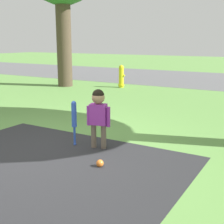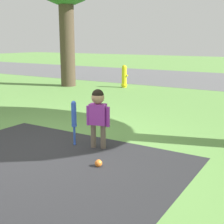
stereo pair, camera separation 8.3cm
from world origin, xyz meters
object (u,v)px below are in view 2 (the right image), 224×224
at_px(child, 98,110).
at_px(sports_ball, 98,163).
at_px(fire_hydrant, 124,77).
at_px(baseball_bat, 74,117).

xyz_separation_m(child, sports_ball, (0.41, -0.61, -0.54)).
bearing_deg(child, sports_ball, -70.06).
distance_m(sports_ball, fire_hydrant, 7.09).
xyz_separation_m(child, baseball_bat, (-0.39, -0.08, -0.13)).
distance_m(child, fire_hydrant, 6.36).
distance_m(child, baseball_bat, 0.42).
height_order(sports_ball, fire_hydrant, fire_hydrant).
relative_size(child, baseball_bat, 1.28).
bearing_deg(fire_hydrant, baseball_bat, -67.77).
height_order(baseball_bat, fire_hydrant, fire_hydrant).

